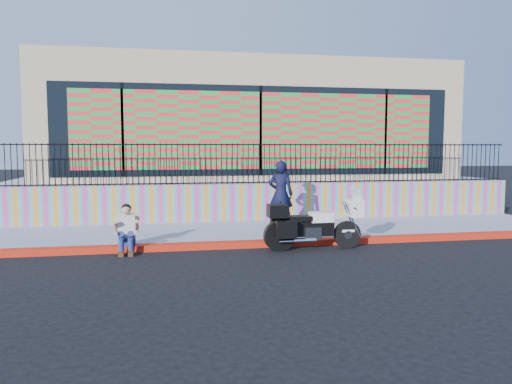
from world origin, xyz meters
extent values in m
plane|color=black|center=(0.00, 0.00, 0.00)|extent=(90.00, 90.00, 0.00)
cube|color=#B4260C|center=(0.00, 0.00, 0.07)|extent=(16.00, 0.30, 0.15)
cube|color=gray|center=(0.00, 1.65, 0.07)|extent=(16.00, 3.00, 0.15)
cube|color=#DF3A93|center=(0.00, 3.25, 0.70)|extent=(16.00, 0.20, 1.10)
cube|color=gray|center=(0.00, 8.35, 0.62)|extent=(16.00, 10.00, 1.25)
cube|color=tan|center=(0.00, 8.15, 3.25)|extent=(14.00, 8.00, 4.00)
cube|color=black|center=(0.00, 4.13, 2.85)|extent=(12.60, 0.04, 2.80)
cube|color=red|center=(0.00, 4.10, 2.85)|extent=(11.48, 0.02, 2.40)
cylinder|color=black|center=(1.13, -0.50, 0.31)|extent=(0.63, 0.13, 0.63)
cylinder|color=black|center=(-0.49, -0.50, 0.31)|extent=(0.63, 0.13, 0.63)
cube|color=black|center=(0.32, -0.50, 0.48)|extent=(0.91, 0.27, 0.32)
cube|color=silver|center=(0.27, -0.50, 0.38)|extent=(0.38, 0.32, 0.29)
cube|color=white|center=(0.49, -0.50, 0.74)|extent=(0.52, 0.31, 0.23)
cube|color=black|center=(-0.02, -0.50, 0.73)|extent=(0.52, 0.32, 0.11)
cube|color=white|center=(1.30, -0.50, 0.94)|extent=(0.29, 0.50, 0.40)
cube|color=silver|center=(1.34, -0.50, 1.24)|extent=(0.17, 0.44, 0.32)
cube|color=black|center=(-0.54, -0.50, 0.91)|extent=(0.42, 0.40, 0.29)
cube|color=black|center=(-0.40, -0.79, 0.52)|extent=(0.46, 0.17, 0.38)
cube|color=black|center=(-0.40, -0.22, 0.52)|extent=(0.46, 0.17, 0.38)
cube|color=white|center=(1.13, -0.50, 0.41)|extent=(0.31, 0.15, 0.06)
imported|color=black|center=(0.10, 1.79, 1.06)|extent=(0.78, 0.65, 1.83)
cube|color=navy|center=(-3.86, 0.02, 0.24)|extent=(0.36, 0.28, 0.18)
cube|color=silver|center=(-3.86, -0.02, 0.59)|extent=(0.38, 0.27, 0.54)
sphere|color=tan|center=(-3.86, -0.06, 0.95)|extent=(0.21, 0.21, 0.21)
cube|color=#472814|center=(-3.96, -0.42, 0.05)|extent=(0.11, 0.26, 0.10)
cube|color=#472814|center=(-3.76, -0.42, 0.05)|extent=(0.11, 0.26, 0.10)
camera|label=1|loc=(-3.08, -11.33, 2.33)|focal=35.00mm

